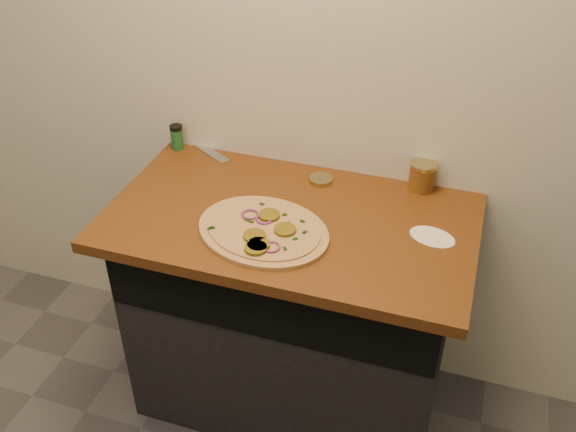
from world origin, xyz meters
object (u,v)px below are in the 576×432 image
(salsa_jar, at_px, (422,176))
(spice_shaker, at_px, (177,137))
(chefs_knife, at_px, (199,144))
(pizza, at_px, (263,230))

(salsa_jar, height_order, spice_shaker, salsa_jar)
(chefs_knife, distance_m, salsa_jar, 0.86)
(pizza, bearing_deg, chefs_knife, 133.28)
(chefs_knife, height_order, spice_shaker, spice_shaker)
(chefs_knife, distance_m, spice_shaker, 0.09)
(pizza, xyz_separation_m, spice_shaker, (-0.50, 0.41, 0.04))
(chefs_knife, bearing_deg, salsa_jar, -2.70)
(salsa_jar, bearing_deg, spice_shaker, -179.73)
(salsa_jar, bearing_deg, chefs_knife, 177.30)
(pizza, height_order, spice_shaker, spice_shaker)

